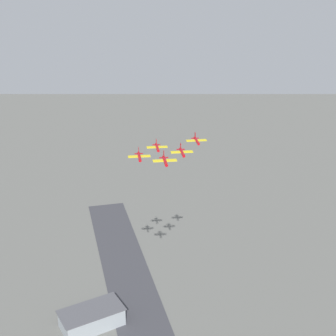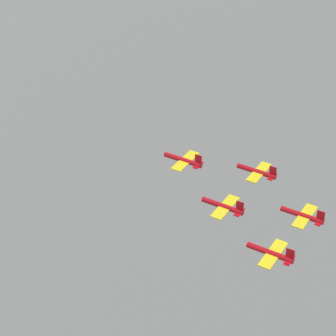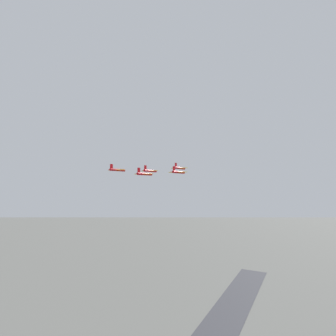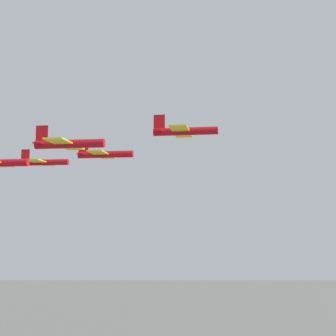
# 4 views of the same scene
# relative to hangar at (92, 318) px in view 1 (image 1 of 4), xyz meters

# --- Properties ---
(hangar) EXTENTS (40.34, 21.73, 12.20)m
(hangar) POSITION_rel_hangar_xyz_m (0.00, 0.00, 0.00)
(hangar) COLOR gray
(hangar) RESTS_ON ground_plane
(jet_0) EXTENTS (10.76, 11.04, 3.75)m
(jet_0) POSITION_rel_hangar_xyz_m (-12.41, 74.16, 128.29)
(jet_0) COLOR #B20C14
(jet_1) EXTENTS (10.76, 11.04, 3.75)m
(jet_1) POSITION_rel_hangar_xyz_m (-28.32, 62.38, 126.13)
(jet_1) COLOR #B20C14
(jet_2) EXTENTS (10.76, 11.04, 3.75)m
(jet_2) POSITION_rel_hangar_xyz_m (-9.85, 54.53, 124.79)
(jet_2) COLOR #B20C14
(jet_3) EXTENTS (10.76, 11.04, 3.75)m
(jet_3) POSITION_rel_hangar_xyz_m (-44.23, 50.60, 126.20)
(jet_3) COLOR #B20C14
(jet_4) EXTENTS (10.76, 11.04, 3.75)m
(jet_4) POSITION_rel_hangar_xyz_m (-25.76, 42.75, 123.44)
(jet_4) COLOR #B20C14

